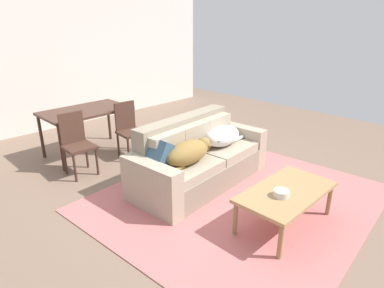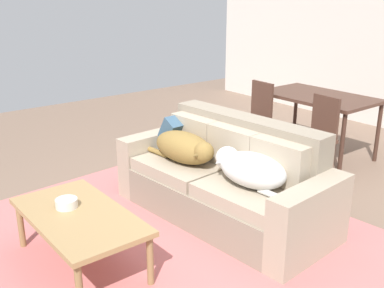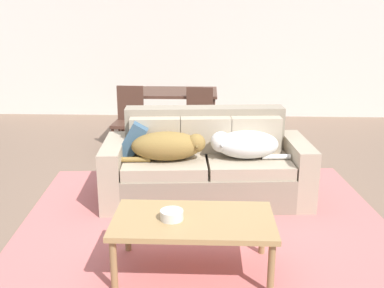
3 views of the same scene
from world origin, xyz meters
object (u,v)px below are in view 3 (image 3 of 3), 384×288
at_px(dog_on_left_cushion, 169,146).
at_px(dining_chair_near_right, 199,119).
at_px(dog_on_right_cushion, 244,144).
at_px(dining_chair_near_left, 129,118).
at_px(throw_pillow_by_left_arm, 134,138).
at_px(couch, 206,166).
at_px(dining_table, 170,96).
at_px(coffee_table, 193,224).
at_px(bowl_on_coffee_table, 172,215).

height_order(dog_on_left_cushion, dining_chair_near_right, dining_chair_near_right).
bearing_deg(dog_on_right_cushion, dining_chair_near_left, 128.36).
bearing_deg(dining_chair_near_right, throw_pillow_by_left_arm, -107.97).
bearing_deg(couch, dog_on_left_cushion, -155.66).
distance_m(dog_on_left_cushion, dog_on_right_cushion, 0.75).
distance_m(dog_on_right_cushion, dining_table, 2.36).
bearing_deg(dog_on_right_cushion, coffee_table, -113.30).
height_order(dog_on_left_cushion, dining_table, dining_table).
bearing_deg(dining_chair_near_right, dog_on_right_cushion, -67.70).
distance_m(couch, coffee_table, 1.43).
bearing_deg(couch, bowl_on_coffee_table, -103.38).
bearing_deg(couch, dining_chair_near_right, 90.11).
height_order(couch, coffee_table, couch).
bearing_deg(throw_pillow_by_left_arm, dining_table, 84.80).
relative_size(coffee_table, dining_chair_near_right, 1.30).
xyz_separation_m(throw_pillow_by_left_arm, dining_chair_near_right, (0.63, 1.49, -0.14)).
distance_m(coffee_table, bowl_on_coffee_table, 0.18).
bearing_deg(dog_on_left_cushion, throw_pillow_by_left_arm, 148.26).
distance_m(throw_pillow_by_left_arm, dining_chair_near_right, 1.62).
bearing_deg(dining_table, couch, -74.90).
distance_m(coffee_table, dining_chair_near_left, 3.05).
distance_m(dining_table, dining_chair_near_right, 0.75).
distance_m(dog_on_right_cushion, dining_chair_near_left, 2.12).
distance_m(couch, bowl_on_coffee_table, 1.48).
bearing_deg(coffee_table, dining_chair_near_left, 108.68).
bearing_deg(dog_on_right_cushion, dog_on_left_cushion, -176.76).
relative_size(dog_on_left_cushion, dining_chair_near_left, 0.92).
bearing_deg(dog_on_right_cushion, couch, 160.89).
height_order(throw_pillow_by_left_arm, dining_chair_near_left, dining_chair_near_left).
height_order(throw_pillow_by_left_arm, coffee_table, throw_pillow_by_left_arm).
distance_m(dog_on_left_cushion, bowl_on_coffee_table, 1.27).
relative_size(dog_on_left_cushion, coffee_table, 0.72).
xyz_separation_m(dog_on_right_cushion, dining_chair_near_right, (-0.49, 1.59, -0.12)).
relative_size(coffee_table, dining_chair_near_left, 1.28).
height_order(bowl_on_coffee_table, dining_chair_near_left, dining_chair_near_left).
bearing_deg(dining_chair_near_right, dog_on_left_cushion, -93.55).
bearing_deg(dog_on_left_cushion, dining_chair_near_right, 77.22).
bearing_deg(bowl_on_coffee_table, dog_on_right_cushion, 65.52).
bearing_deg(dining_chair_near_left, couch, -51.04).
height_order(couch, dining_chair_near_left, dining_chair_near_left).
bearing_deg(dog_on_left_cushion, couch, 24.34).
relative_size(throw_pillow_by_left_arm, dining_chair_near_right, 0.40).
xyz_separation_m(couch, dining_chair_near_right, (-0.11, 1.49, 0.15)).
bearing_deg(bowl_on_coffee_table, throw_pillow_by_left_arm, 109.39).
bearing_deg(coffee_table, dining_chair_near_right, 90.70).
bearing_deg(dog_on_right_cushion, bowl_on_coffee_table, -118.72).
height_order(dog_on_left_cushion, dining_chair_near_left, dining_chair_near_left).
relative_size(dining_table, dining_chair_near_right, 1.51).
distance_m(dog_on_left_cushion, dining_table, 2.27).
bearing_deg(bowl_on_coffee_table, dining_chair_near_right, 87.65).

